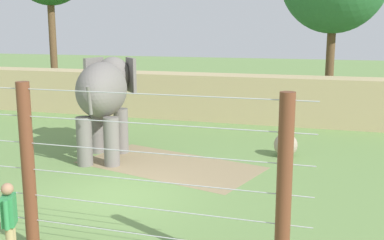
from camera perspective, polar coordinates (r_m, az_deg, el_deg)
The scene contains 7 objects.
ground_plane at distance 12.91m, azimuth -9.19°, elevation -9.01°, with size 120.00×120.00×0.00m, color #6B8E4C.
dirt_patch at distance 15.47m, azimuth -2.69°, elevation -5.47°, with size 5.76×3.01×0.01m, color #937F5B.
embankment_wall at distance 23.04m, azimuth 3.26°, elevation 2.78°, with size 36.00×1.80×2.20m, color tan.
elephant at distance 16.38m, azimuth -10.53°, elevation 3.26°, with size 2.42×4.44×3.37m.
enrichment_ball at distance 16.71m, azimuth 11.25°, elevation -2.97°, with size 0.82×0.82×0.82m, color gray.
cable_fence at distance 9.77m, azimuth -18.42°, elevation -5.50°, with size 10.48×0.26×3.39m.
zookeeper at distance 9.36m, azimuth -21.16°, elevation -11.46°, with size 0.39×0.55×1.67m.
Camera 1 is at (5.48, -10.83, 4.38)m, focal length 44.13 mm.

